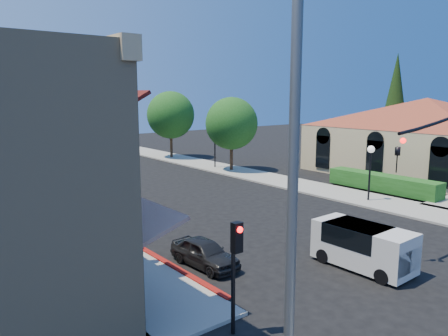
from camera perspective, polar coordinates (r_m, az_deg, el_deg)
ground at (r=18.30m, az=24.69°, el=-12.90°), size 120.00×120.00×0.00m
sidewalk_left at (r=35.60m, az=-27.09°, el=-2.22°), size 3.50×50.00×0.12m
sidewalk_right at (r=42.48m, az=-3.37°, el=0.61°), size 3.50×50.00×0.12m
curb_red_strip at (r=18.77m, az=-9.16°, el=-11.54°), size 0.25×10.00×0.06m
mission_building at (r=41.93m, az=24.78°, el=4.70°), size 30.12×30.12×6.40m
hedge at (r=32.31m, az=19.95°, el=-2.96°), size 1.40×8.00×1.10m
conifer_far at (r=50.21m, az=21.47°, el=8.59°), size 3.20×3.20×11.00m
street_tree_a at (r=38.08m, az=0.98°, el=5.84°), size 4.56×4.56×6.48m
street_tree_b at (r=46.21m, az=-6.98°, el=6.89°), size 4.94×4.94×7.02m
secondary_signal at (r=12.25m, az=1.50°, el=-11.56°), size 0.28×0.42×3.32m
cobra_streetlight at (r=8.31m, az=10.64°, el=-0.81°), size 3.60×0.25×9.31m
lamppost_left_near at (r=17.27m, az=-14.05°, el=-4.07°), size 0.44×0.44×3.57m
lamppost_left_far at (r=30.39m, az=-25.11°, el=1.17°), size 0.44×0.44×3.57m
lamppost_right_near at (r=28.63m, az=18.59°, el=1.12°), size 0.44×0.44×3.57m
lamppost_right_far at (r=39.58m, az=-1.20°, el=3.87°), size 0.44×0.44×3.57m
white_van at (r=18.04m, az=17.83°, el=-9.45°), size 1.75×3.86×1.70m
parked_car_a at (r=17.57m, az=-2.55°, el=-10.99°), size 1.50×3.33×1.11m
parked_car_b at (r=25.12m, az=-14.04°, el=-4.88°), size 1.40×3.48×1.12m
parked_car_c at (r=29.80m, az=-19.75°, el=-2.92°), size 1.72×3.80×1.08m
parked_car_d at (r=36.41m, az=-23.36°, el=-0.77°), size 2.14×4.63×1.29m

